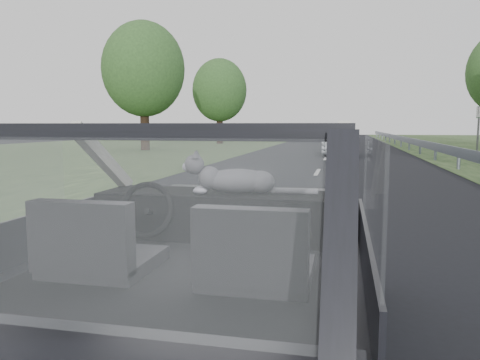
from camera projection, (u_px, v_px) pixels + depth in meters
The scene contains 10 objects.
subject_car at pixel (191, 260), 2.49m from camera, with size 1.80×4.00×1.45m, color black.
dashboard at pixel (221, 215), 3.08m from camera, with size 1.58×0.45×0.30m, color black.
driver_seat at pixel (94, 240), 2.28m from camera, with size 0.50×0.72×0.42m, color black.
passenger_seat at pixel (255, 250), 2.11m from camera, with size 0.50×0.72×0.42m, color black.
steering_wheel at pixel (146, 210), 2.88m from camera, with size 0.36×0.36×0.04m, color black.
cat at pixel (238, 179), 3.01m from camera, with size 0.62×0.19×0.28m, color gray.
other_car at pixel (337, 141), 22.33m from camera, with size 1.63×4.12×1.36m, color silver.
highway_sign at pixel (478, 131), 22.20m from camera, with size 0.09×0.93×2.32m, color #1C6C30.
tree_5 at pixel (144, 88), 26.40m from camera, with size 4.63×4.63×7.02m, color #2D4B23, non-canonical shape.
tree_6 at pixel (220, 103), 35.66m from camera, with size 4.14×4.14×6.27m, color #2D4B23, non-canonical shape.
Camera 1 is at (0.78, -2.31, 1.44)m, focal length 35.00 mm.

